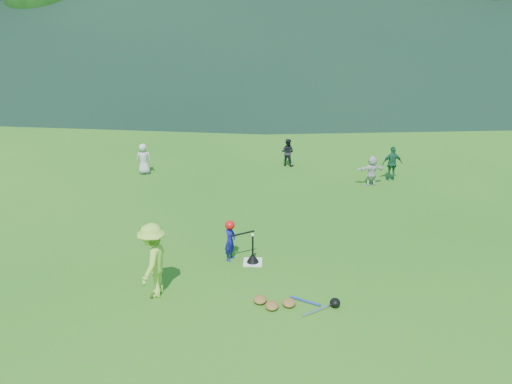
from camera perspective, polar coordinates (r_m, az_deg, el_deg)
ground at (r=12.20m, az=-0.37°, el=-8.06°), size 120.00×120.00×0.00m
home_plate at (r=12.20m, az=-0.37°, el=-8.02°), size 0.45×0.45×0.02m
baseball at (r=11.87m, az=-0.38°, el=-4.93°), size 0.08×0.08×0.08m
batter_child at (r=12.14m, az=-2.97°, el=-5.60°), size 0.36×0.43×1.00m
adult_coach at (r=10.78m, az=-11.67°, el=-7.66°), size 0.72×1.12×1.64m
fielder_a at (r=18.86m, az=-12.72°, el=3.71°), size 0.59×0.41×1.14m
fielder_b at (r=19.41m, az=3.62°, el=4.55°), size 0.64×0.58×1.08m
fielder_c at (r=18.35m, az=15.31°, el=3.16°), size 0.75×0.40×1.23m
fielder_d at (r=17.60m, az=13.06°, el=2.37°), size 1.03×0.48×1.07m
batting_tee at (r=12.14m, az=-0.37°, el=-7.53°), size 0.30×0.30×0.68m
batter_gear at (r=11.97m, az=-2.89°, el=-3.87°), size 0.71×0.32×0.36m
equipment_pile at (r=10.58m, az=3.79°, el=-12.53°), size 1.80×0.75×0.19m
outfield_fence at (r=39.06m, az=1.21°, el=12.81°), size 70.07×0.08×1.33m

